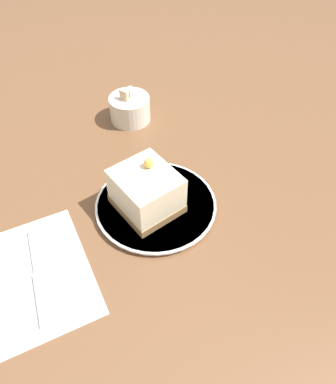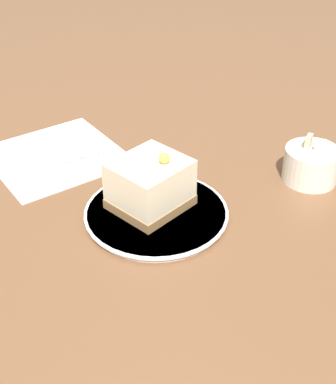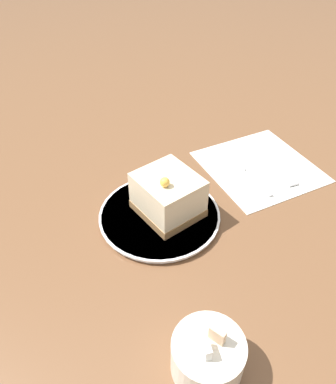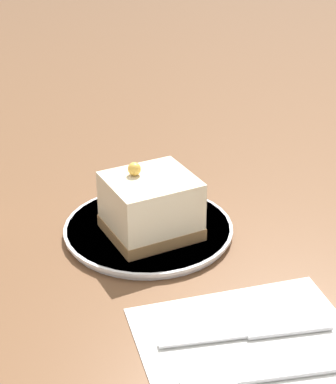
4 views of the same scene
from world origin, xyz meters
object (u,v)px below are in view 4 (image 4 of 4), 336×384
object	(u,v)px
cake_slice	(151,206)
fork	(255,378)
plate	(148,229)
knife	(263,332)

from	to	relation	value
cake_slice	fork	xyz separation A→B (m)	(-0.27, 0.02, -0.04)
plate	fork	distance (m)	0.28
plate	knife	distance (m)	0.23
cake_slice	plate	bearing A→B (deg)	-14.13
plate	fork	size ratio (longest dim) A/B	1.30
plate	knife	bearing A→B (deg)	-174.44
fork	knife	distance (m)	0.07
plate	fork	bearing A→B (deg)	176.12
knife	cake_slice	bearing A→B (deg)	22.26
plate	cake_slice	xyz separation A→B (m)	(-0.02, 0.00, 0.04)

